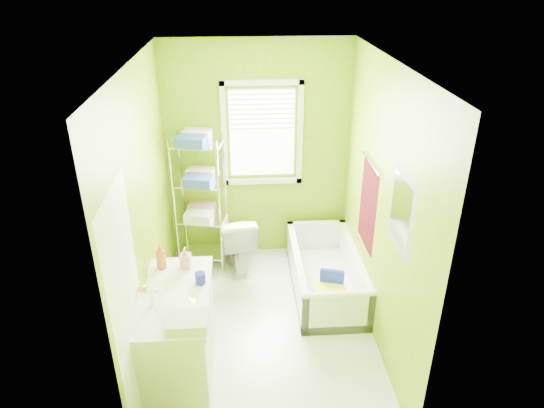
{
  "coord_description": "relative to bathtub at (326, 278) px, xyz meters",
  "views": [
    {
      "loc": [
        -0.2,
        -3.83,
        3.3
      ],
      "look_at": [
        0.08,
        0.25,
        1.25
      ],
      "focal_mm": 32.0,
      "sensor_mm": 36.0,
      "label": 1
    }
  ],
  "objects": [
    {
      "name": "vanity",
      "position": [
        -1.47,
        -1.09,
        0.29
      ],
      "size": [
        0.58,
        1.11,
        1.08
      ],
      "color": "silver",
      "rests_on": "ground"
    },
    {
      "name": "right_wall_decor",
      "position": [
        0.34,
        -0.56,
        1.16
      ],
      "size": [
        0.04,
        1.48,
        1.17
      ],
      "color": "#3E070B",
      "rests_on": "ground"
    },
    {
      "name": "bathtub",
      "position": [
        0.0,
        0.0,
        0.0
      ],
      "size": [
        0.71,
        1.52,
        0.49
      ],
      "color": "white",
      "rests_on": "ground"
    },
    {
      "name": "window",
      "position": [
        -0.65,
        0.88,
        1.46
      ],
      "size": [
        0.92,
        0.05,
        1.22
      ],
      "color": "white",
      "rests_on": "ground"
    },
    {
      "name": "door",
      "position": [
        -1.73,
        -1.54,
        0.84
      ],
      "size": [
        0.09,
        0.8,
        2.0
      ],
      "color": "white",
      "rests_on": "ground"
    },
    {
      "name": "wire_shelf_unit",
      "position": [
        -1.36,
        0.66,
        0.85
      ],
      "size": [
        0.6,
        0.5,
        1.65
      ],
      "color": "silver",
      "rests_on": "ground"
    },
    {
      "name": "ground",
      "position": [
        -0.7,
        -0.55,
        -0.16
      ],
      "size": [
        2.9,
        2.9,
        0.0
      ],
      "primitive_type": "plane",
      "color": "silver",
      "rests_on": "ground"
    },
    {
      "name": "toilet",
      "position": [
        -0.97,
        0.55,
        0.2
      ],
      "size": [
        0.5,
        0.75,
        0.72
      ],
      "primitive_type": "imported",
      "rotation": [
        0.0,
        0.0,
        3.29
      ],
      "color": "white",
      "rests_on": "ground"
    },
    {
      "name": "room_envelope",
      "position": [
        -0.7,
        -0.55,
        1.39
      ],
      "size": [
        2.14,
        2.94,
        2.62
      ],
      "color": "#6A8F06",
      "rests_on": "ground"
    }
  ]
}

